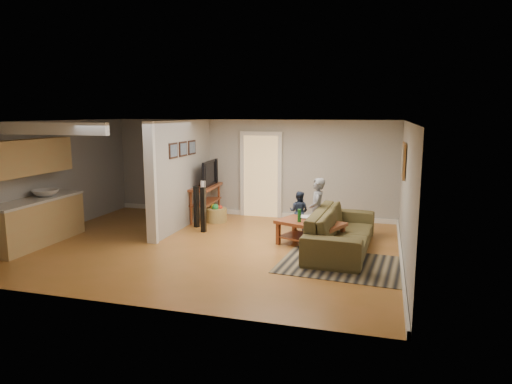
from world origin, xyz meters
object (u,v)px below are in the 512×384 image
Objects in this scene: tv_console at (206,189)px; speaker_left at (203,210)px; coffee_table at (311,227)px; sofa at (341,250)px; child at (316,243)px; toddler at (299,232)px; toy_basket at (216,214)px; speaker_right at (196,207)px.

speaker_left is at bearing -74.60° from tv_console.
tv_console is at bearing 151.15° from coffee_table.
coffee_table is 1.06× the size of tv_console.
sofa is 1.99× the size of child.
speaker_left reaches higher than sofa.
coffee_table reaches higher than toddler.
child is at bearing -2.56° from speaker_left.
child is at bearing -28.06° from tv_console.
coffee_table is 2.86× the size of toy_basket.
child is (2.66, -1.19, -0.19)m from toy_basket.
speaker_right is at bearing -107.96° from child.
tv_console is (-3.53, 1.73, 0.79)m from sofa.
speaker_left is at bearing 25.94° from toddler.
coffee_table is 2.96m from speaker_right.
speaker_left is at bearing -24.50° from speaker_right.
sofa is at bearing -10.71° from coffee_table.
toy_basket is at bearing 95.56° from speaker_left.
tv_console reaches higher than speaker_right.
tv_console reaches higher than toy_basket.
toy_basket is at bearing 66.85° from sofa.
coffee_table is 1.59× the size of toddler.
tv_console is at bearing -121.43° from child.
sofa is at bearing 47.92° from child.
tv_console is 3.38m from child.
speaker_right reaches higher than coffee_table.
sofa is 0.74m from coffee_table.
speaker_right reaches higher than sofa.
toddler is at bearing 45.31° from sofa.
child is at bearing 133.22° from toddler.
tv_console is 0.85m from speaker_right.
toy_basket is at bearing -121.28° from child.
coffee_table is 3.36m from tv_console.
child is (-0.54, 0.38, 0.00)m from sofa.
speaker_left is (-3.13, 0.56, 0.51)m from sofa.
coffee_table is at bearing -21.58° from child.
toddler is (-0.51, 0.78, 0.00)m from child.
tv_console is at bearing 110.65° from speaker_left.
sofa is at bearing -26.10° from toy_basket.
speaker_left reaches higher than child.
coffee_table is at bearing -32.65° from tv_console.
toddler is at bearing 113.20° from coffee_table.
coffee_table is 1.46× the size of speaker_left.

